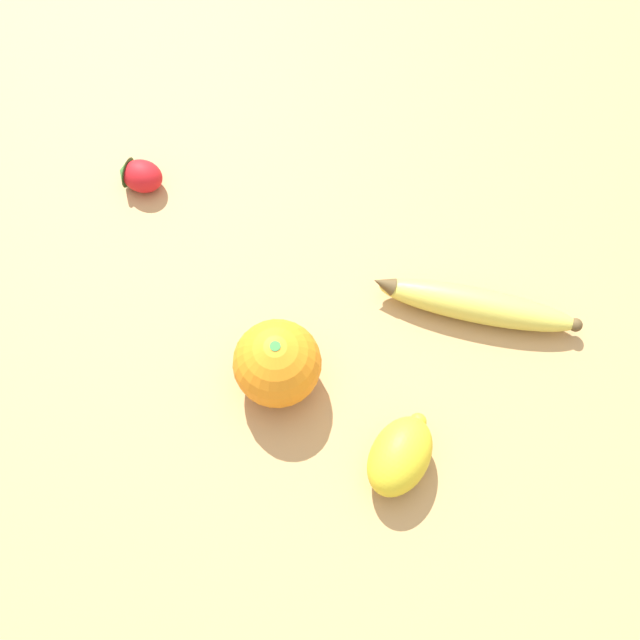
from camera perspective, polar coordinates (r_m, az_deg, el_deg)
ground_plane at (r=0.97m, az=2.88°, el=3.69°), size 3.00×3.00×0.00m
banana at (r=0.94m, az=9.93°, el=0.96°), size 0.22×0.10×0.04m
orange at (r=0.87m, az=-2.76°, el=-2.79°), size 0.09×0.09×0.09m
strawberry at (r=1.02m, az=-11.49°, el=9.06°), size 0.06×0.05×0.04m
lemon at (r=0.86m, az=5.15°, el=-8.65°), size 0.09×0.10×0.06m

